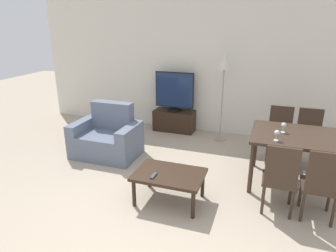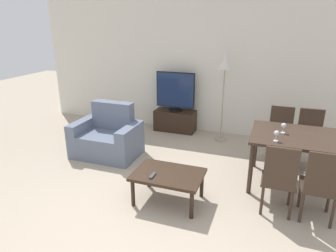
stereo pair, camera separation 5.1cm
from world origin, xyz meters
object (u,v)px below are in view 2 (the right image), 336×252
dining_table (298,141)px  floor_lamp (225,66)px  tv_stand (175,121)px  tv (175,92)px  armchair (108,138)px  coffee_table (168,177)px  dining_chair_far (309,136)px  wine_glass_left (277,134)px  dining_chair_near_right (321,184)px  wine_glass_center (284,126)px  dining_chair_near (279,177)px  dining_chair_far_left (280,132)px  remote_primary (153,176)px

dining_table → floor_lamp: (-1.29, 1.39, 0.77)m
tv_stand → tv: bearing=-90.0°
armchair → tv_stand: (0.73, 1.56, -0.09)m
coffee_table → dining_chair_far: (1.77, 1.79, 0.14)m
coffee_table → wine_glass_left: size_ratio=6.04×
dining_chair_far → dining_chair_near_right: same height
dining_table → wine_glass_center: size_ratio=8.66×
dining_chair_near → wine_glass_center: 0.90m
dining_chair_near_right → dining_chair_far_left: bearing=105.4°
armchair → dining_chair_near_right: 3.37m
tv_stand → tv: tv is taller
armchair → dining_chair_near: dining_chair_near is taller
dining_chair_far_left → floor_lamp: (-1.07, 0.59, 0.95)m
dining_chair_far_left → floor_lamp: floor_lamp is taller
dining_table → dining_chair_near_right: dining_chair_near_right is taller
tv_stand → wine_glass_left: wine_glass_left is taller
dining_chair_near_right → floor_lamp: 2.83m
tv_stand → remote_primary: 2.79m
floor_lamp → wine_glass_center: 1.84m
wine_glass_left → dining_chair_near_right: bearing=-42.2°
floor_lamp → dining_chair_far: bearing=-21.4°
remote_primary → wine_glass_left: size_ratio=1.03×
dining_table → remote_primary: 2.07m
dining_chair_near → dining_chair_far: bearing=74.6°
coffee_table → remote_primary: (-0.16, -0.14, 0.06)m
tv → floor_lamp: (1.02, -0.19, 0.60)m
coffee_table → dining_chair_far: bearing=45.4°
dining_chair_far_left → wine_glass_center: (0.01, -0.78, 0.37)m
dining_table → wine_glass_center: bearing=174.3°
dining_table → dining_chair_near_right: size_ratio=1.37×
dining_chair_far → dining_chair_near_right: (0.00, -1.60, 0.00)m
wine_glass_center → wine_glass_left: bearing=-104.1°
tv_stand → dining_chair_far_left: 2.26m
dining_chair_far → dining_chair_far_left: size_ratio=1.00×
tv_stand → coffee_table: (0.77, -2.57, 0.14)m
tv → dining_chair_near_right: size_ratio=0.89×
armchair → tv: bearing=65.0°
coffee_table → dining_chair_far_left: (1.33, 1.79, 0.14)m
floor_lamp → wine_glass_left: bearing=-60.0°
tv → remote_primary: (0.61, -2.72, -0.44)m
tv → wine_glass_left: tv is taller
tv → dining_chair_near_right: (2.54, -2.38, -0.36)m
dining_chair_near_right → tv: bearing=136.8°
coffee_table → dining_chair_near: (1.33, 0.19, 0.14)m
coffee_table → dining_chair_far_left: dining_chair_far_left is taller
armchair → dining_table: size_ratio=0.88×
tv_stand → floor_lamp: size_ratio=0.50×
dining_chair_near → remote_primary: 1.52m
remote_primary → dining_chair_far: bearing=45.1°
tv → dining_chair_far_left: (2.10, -0.78, -0.36)m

